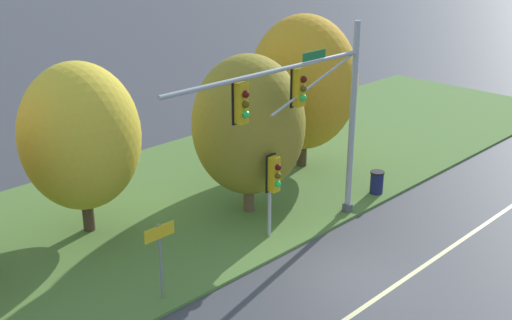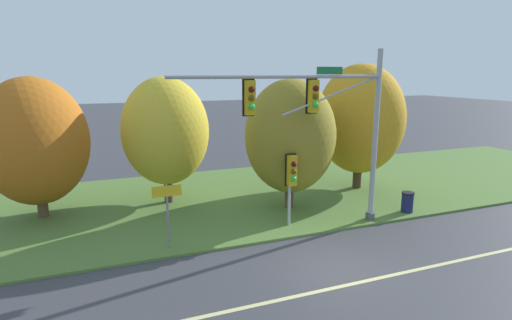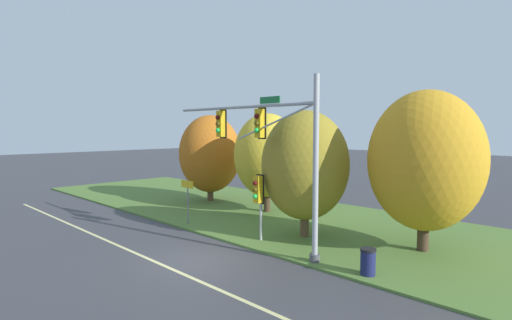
% 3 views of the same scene
% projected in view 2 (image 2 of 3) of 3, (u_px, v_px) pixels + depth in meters
% --- Properties ---
extents(ground_plane, '(160.00, 160.00, 0.00)m').
position_uv_depth(ground_plane, '(333.00, 266.00, 13.24)').
color(ground_plane, '#3D3D42').
extents(lane_stripe, '(36.00, 0.16, 0.01)m').
position_uv_depth(lane_stripe, '(354.00, 284.00, 12.15)').
color(lane_stripe, beige).
rests_on(lane_stripe, ground).
extents(grass_verge, '(48.00, 11.50, 0.10)m').
position_uv_depth(grass_verge, '(248.00, 195.00, 20.75)').
color(grass_verge, '#517533').
rests_on(grass_verge, ground).
extents(traffic_signal_mast, '(8.66, 0.49, 7.12)m').
position_uv_depth(traffic_signal_mast, '(326.00, 116.00, 15.40)').
color(traffic_signal_mast, '#9EA0A5').
rests_on(traffic_signal_mast, grass_verge).
extents(pedestrian_signal_near_kerb, '(0.46, 0.55, 3.04)m').
position_uv_depth(pedestrian_signal_near_kerb, '(292.00, 175.00, 15.98)').
color(pedestrian_signal_near_kerb, '#9EA0A5').
rests_on(pedestrian_signal_near_kerb, grass_verge).
extents(route_sign_post, '(1.02, 0.08, 2.39)m').
position_uv_depth(route_sign_post, '(167.00, 205.00, 14.06)').
color(route_sign_post, slate).
rests_on(route_sign_post, grass_verge).
extents(tree_nearest_road, '(4.36, 4.36, 6.06)m').
position_uv_depth(tree_nearest_road, '(35.00, 142.00, 16.86)').
color(tree_nearest_road, brown).
rests_on(tree_nearest_road, grass_verge).
extents(tree_left_of_mast, '(4.08, 4.08, 6.05)m').
position_uv_depth(tree_left_of_mast, '(166.00, 131.00, 18.82)').
color(tree_left_of_mast, '#423021').
rests_on(tree_left_of_mast, grass_verge).
extents(tree_behind_signpost, '(4.12, 4.12, 5.96)m').
position_uv_depth(tree_behind_signpost, '(290.00, 136.00, 18.04)').
color(tree_behind_signpost, brown).
rests_on(tree_behind_signpost, grass_verge).
extents(tree_mid_verge, '(4.64, 4.64, 6.68)m').
position_uv_depth(tree_mid_verge, '(360.00, 119.00, 21.20)').
color(tree_mid_verge, '#423021').
rests_on(tree_mid_verge, grass_verge).
extents(trash_bin, '(0.56, 0.56, 0.93)m').
position_uv_depth(trash_bin, '(407.00, 202.00, 18.04)').
color(trash_bin, '#191E4C').
rests_on(trash_bin, grass_verge).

